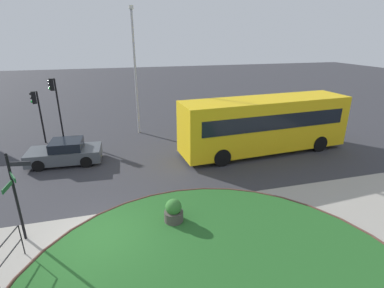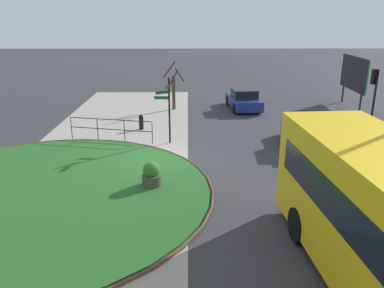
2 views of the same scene
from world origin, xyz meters
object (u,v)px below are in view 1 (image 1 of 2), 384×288
(traffic_light_near, at_px, (37,106))
(planter_near_signpost, at_px, (174,212))
(car_far_lane, at_px, (65,153))
(lamppost_tall, at_px, (135,69))
(bus_yellow, at_px, (265,124))
(traffic_light_far, at_px, (55,96))
(signpost_directional, at_px, (15,192))

(traffic_light_near, xyz_separation_m, planter_near_signpost, (6.66, -11.07, -2.11))
(car_far_lane, xyz_separation_m, lamppost_tall, (4.54, 4.53, 4.00))
(bus_yellow, bearing_deg, lamppost_tall, 136.46)
(traffic_light_far, xyz_separation_m, planter_near_signpost, (5.59, -11.64, -2.59))
(traffic_light_far, relative_size, lamppost_tall, 0.48)
(signpost_directional, xyz_separation_m, bus_yellow, (12.17, 5.49, -0.15))
(bus_yellow, relative_size, planter_near_signpost, 10.36)
(traffic_light_near, xyz_separation_m, traffic_light_far, (1.07, 0.56, 0.48))
(lamppost_tall, distance_m, planter_near_signpost, 12.43)
(lamppost_tall, relative_size, planter_near_signpost, 8.50)
(signpost_directional, bearing_deg, planter_near_signpost, -4.04)
(car_far_lane, xyz_separation_m, planter_near_signpost, (4.73, -7.18, -0.15))
(traffic_light_near, distance_m, planter_near_signpost, 13.09)
(bus_yellow, relative_size, lamppost_tall, 1.22)
(bus_yellow, height_order, planter_near_signpost, bus_yellow)
(planter_near_signpost, bearing_deg, bus_yellow, 40.30)
(traffic_light_far, bearing_deg, traffic_light_near, 15.91)
(signpost_directional, height_order, traffic_light_near, traffic_light_near)
(traffic_light_far, bearing_deg, signpost_directional, 79.84)
(bus_yellow, height_order, car_far_lane, bus_yellow)
(planter_near_signpost, bearing_deg, signpost_directional, 175.96)
(signpost_directional, relative_size, traffic_light_near, 0.95)
(signpost_directional, bearing_deg, car_far_lane, 85.46)
(bus_yellow, height_order, lamppost_tall, lamppost_tall)
(planter_near_signpost, bearing_deg, traffic_light_near, 121.03)
(signpost_directional, relative_size, traffic_light_far, 0.79)
(bus_yellow, xyz_separation_m, car_far_lane, (-11.63, 1.33, -1.17))
(signpost_directional, relative_size, car_far_lane, 0.83)
(car_far_lane, relative_size, lamppost_tall, 0.46)
(bus_yellow, height_order, traffic_light_far, traffic_light_far)
(car_far_lane, xyz_separation_m, traffic_light_near, (-1.94, 3.89, 1.95))
(signpost_directional, relative_size, lamppost_tall, 0.38)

